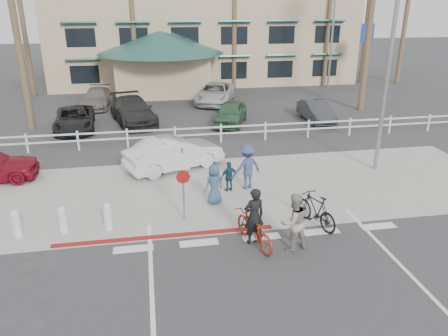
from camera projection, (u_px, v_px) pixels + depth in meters
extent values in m
plane|color=#333335|center=(266.00, 247.00, 13.30)|extent=(140.00, 140.00, 0.00)
cube|color=#333335|center=(287.00, 287.00, 11.47)|extent=(12.00, 16.00, 0.01)
cube|color=gray|center=(237.00, 188.00, 17.43)|extent=(22.00, 7.00, 0.01)
cube|color=#333335|center=(220.00, 155.00, 21.10)|extent=(40.00, 5.00, 0.01)
cube|color=#333335|center=(197.00, 110.00, 29.82)|extent=(50.00, 16.00, 0.01)
cube|color=maroon|center=(166.00, 236.00, 13.91)|extent=(7.00, 0.25, 0.02)
imported|color=maroon|center=(254.00, 229.00, 13.26)|extent=(1.27, 2.18, 1.08)
imported|color=black|center=(254.00, 216.00, 13.26)|extent=(0.74, 0.56, 1.83)
imported|color=black|center=(316.00, 210.00, 14.38)|extent=(1.15, 1.99, 1.15)
imported|color=#A29A90|center=(294.00, 222.00, 12.92)|extent=(1.03, 0.90, 1.81)
imported|color=#37446E|center=(247.00, 167.00, 17.14)|extent=(1.34, 1.02, 1.83)
imported|color=navy|center=(229.00, 177.00, 16.99)|extent=(0.78, 0.51, 1.23)
imported|color=#314E6A|center=(214.00, 184.00, 15.92)|extent=(0.87, 0.74, 1.52)
imported|color=silver|center=(174.00, 153.00, 19.22)|extent=(4.63, 3.15, 1.44)
imported|color=black|center=(75.00, 119.00, 25.03)|extent=(2.54, 4.83, 1.30)
imported|color=black|center=(133.00, 111.00, 26.43)|extent=(3.24, 5.55, 1.51)
imported|color=#335D3E|center=(230.00, 113.00, 26.12)|extent=(2.93, 4.27, 1.35)
imported|color=#2D3035|center=(316.00, 111.00, 26.81)|extent=(1.34, 3.77, 1.24)
imported|color=slate|center=(97.00, 98.00, 30.33)|extent=(2.04, 4.47, 1.27)
imported|color=#BDBDBB|center=(215.00, 93.00, 31.48)|extent=(3.89, 5.63, 1.43)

